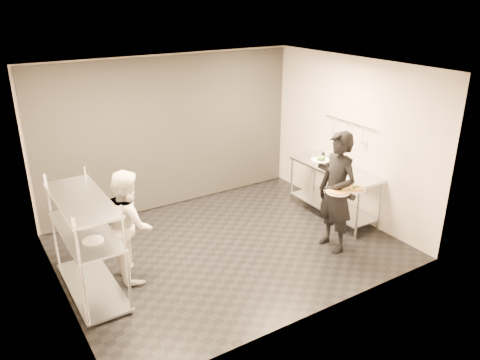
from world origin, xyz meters
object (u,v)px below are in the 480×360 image
pass_rack (87,240)px  bottle_green (314,156)px  prep_counter (334,183)px  pos_monitor (331,165)px  salad_plate (321,159)px  bottle_dark (323,157)px  pizza_plate_near (338,191)px  bottle_clear (320,155)px  chef (129,224)px  pizza_plate_far (356,189)px  waiter (337,192)px

pass_rack → bottle_green: 4.26m
prep_counter → pos_monitor: bearing=-167.9°
pass_rack → salad_plate: bearing=-8.9°
bottle_dark → pizza_plate_near: bearing=-124.1°
pizza_plate_near → bottle_clear: bearing=57.1°
pizza_plate_near → bottle_clear: 1.76m
prep_counter → pizza_plate_near: 1.44m
salad_plate → chef: bearing=167.7°
pizza_plate_far → bottle_green: size_ratio=1.30×
pizza_plate_near → pizza_plate_far: (0.28, -0.08, 0.01)m
pizza_plate_near → bottle_dark: size_ratio=1.91×
bottle_clear → pos_monitor: bearing=-109.4°
chef → bottle_dark: (3.74, 0.25, 0.22)m
pizza_plate_far → salad_plate: size_ratio=0.98×
chef → pizza_plate_near: chef is taller
waiter → bottle_dark: waiter is taller
chef → bottle_green: chef is taller
pos_monitor → waiter: bearing=-131.7°
pizza_plate_far → salad_plate: (-0.22, 0.57, 0.34)m
bottle_green → waiter: bearing=-116.9°
pass_rack → bottle_dark: 4.36m
pass_rack → waiter: size_ratio=0.84×
bottle_green → bottle_dark: 0.17m
pass_rack → waiter: 3.66m
chef → waiter: bearing=-102.1°
bottle_clear → pizza_plate_far: bearing=-113.3°
prep_counter → chef: 3.73m
waiter → pizza_plate_far: (0.15, -0.24, 0.11)m
bottle_clear → bottle_dark: 0.12m
waiter → pizza_plate_far: 0.30m
salad_plate → bottle_green: salad_plate is taller
pizza_plate_near → pos_monitor: pos_monitor is taller
prep_counter → bottle_clear: (0.05, 0.44, 0.40)m
waiter → salad_plate: bearing=-167.2°
pass_rack → bottle_green: size_ratio=7.39×
waiter → bottle_dark: 1.45m
chef → bottle_green: size_ratio=7.33×
pizza_plate_far → bottle_clear: size_ratio=1.37×
pizza_plate_near → bottle_clear: size_ratio=1.74×
pass_rack → bottle_dark: size_ratio=8.54×
waiter → pos_monitor: (0.66, 0.85, 0.06)m
chef → bottle_clear: bearing=-78.6°
pass_rack → prep_counter: (4.33, 0.00, -0.14)m
waiter → pizza_plate_near: 0.23m
prep_counter → waiter: 1.22m
pass_rack → bottle_clear: size_ratio=7.77×
bottle_green → chef: bearing=-174.0°
prep_counter → pizza_plate_near: pizza_plate_near is taller
pos_monitor → bottle_clear: bottle_clear is taller
salad_plate → bottle_dark: 1.29m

